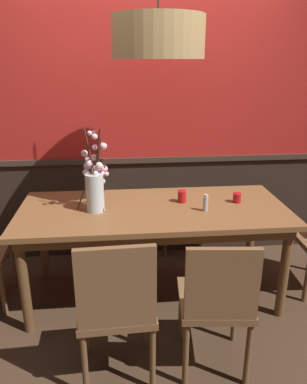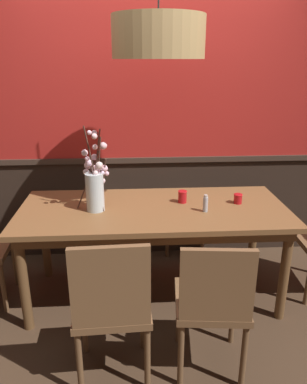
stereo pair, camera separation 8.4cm
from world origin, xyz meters
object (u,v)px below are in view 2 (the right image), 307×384
object	(u,v)px
vase_with_blossoms	(95,186)
condiment_bottle	(205,204)
chair_far_side_left	(118,201)
chair_near_side_left	(112,304)
chair_near_side_right	(213,300)
candle_holder_nearer_edge	(238,199)
dining_table	(154,217)
pendant_lamp	(158,37)
chair_far_side_right	(181,198)
candle_holder_nearer_center	(182,197)

from	to	relation	value
vase_with_blossoms	condiment_bottle	bearing A→B (deg)	-6.35
chair_far_side_left	condiment_bottle	distance (m)	1.23
chair_far_side_left	condiment_bottle	bearing A→B (deg)	-55.38
chair_near_side_left	vase_with_blossoms	xyz separation A→B (m)	(-0.14, 0.83, 0.43)
condiment_bottle	vase_with_blossoms	bearing A→B (deg)	173.65
chair_near_side_right	candle_holder_nearer_edge	xyz separation A→B (m)	(0.37, 0.87, 0.29)
dining_table	pendant_lamp	xyz separation A→B (m)	(0.04, 0.05, 1.28)
vase_with_blossoms	pendant_lamp	size ratio (longest dim) A/B	0.76
chair_near_side_left	vase_with_blossoms	size ratio (longest dim) A/B	1.51
chair_far_side_left	chair_near_side_left	world-z (taller)	chair_near_side_left
vase_with_blossoms	chair_near_side_right	bearing A→B (deg)	-48.53
condiment_bottle	chair_far_side_right	bearing A→B (deg)	92.24
chair_near_side_right	candle_holder_nearer_center	size ratio (longest dim) A/B	9.47
dining_table	condiment_bottle	xyz separation A→B (m)	(0.37, -0.10, 0.14)
chair_near_side_right	vase_with_blossoms	distance (m)	1.17
candle_holder_nearer_edge	vase_with_blossoms	bearing A→B (deg)	-176.87
condiment_bottle	pendant_lamp	xyz separation A→B (m)	(-0.34, 0.15, 1.14)
chair_far_side_right	chair_near_side_right	distance (m)	1.69
chair_far_side_left	candle_holder_nearer_center	distance (m)	0.99
chair_near_side_left	chair_far_side_right	bearing A→B (deg)	69.94
chair_near_side_right	candle_holder_nearer_edge	size ratio (longest dim) A/B	11.94
condiment_bottle	pendant_lamp	distance (m)	1.20
vase_with_blossoms	candle_holder_nearer_edge	size ratio (longest dim) A/B	8.25
chair_near_side_left	candle_holder_nearer_edge	bearing A→B (deg)	43.27
dining_table	chair_near_side_right	world-z (taller)	chair_near_side_right
candle_holder_nearer_edge	chair_far_side_left	bearing A→B (deg)	139.28
chair_near_side_right	candle_holder_nearer_center	distance (m)	0.97
chair_near_side_left	pendant_lamp	xyz separation A→B (m)	(0.32, 0.90, 1.44)
candle_holder_nearer_center	pendant_lamp	size ratio (longest dim) A/B	0.12
chair_near_side_right	candle_holder_nearer_edge	bearing A→B (deg)	66.98
dining_table	chair_far_side_left	size ratio (longest dim) A/B	2.31
chair_far_side_right	chair_far_side_left	bearing A→B (deg)	179.85
chair_far_side_right	chair_near_side_right	size ratio (longest dim) A/B	1.00
chair_far_side_left	candle_holder_nearer_center	world-z (taller)	chair_far_side_left
chair_near_side_left	pendant_lamp	world-z (taller)	pendant_lamp
chair_far_side_left	candle_holder_nearer_center	xyz separation A→B (m)	(0.53, -0.78, 0.32)
candle_holder_nearer_edge	pendant_lamp	distance (m)	1.32
chair_near_side_left	condiment_bottle	size ratio (longest dim) A/B	7.31
chair_far_side_right	chair_near_side_left	size ratio (longest dim) A/B	0.96
candle_holder_nearer_edge	chair_near_side_left	bearing A→B (deg)	-136.73
dining_table	vase_with_blossoms	xyz separation A→B (m)	(-0.43, -0.01, 0.27)
dining_table	chair_near_side_left	size ratio (longest dim) A/B	2.13
chair_far_side_left	chair_near_side_right	xyz separation A→B (m)	(0.59, -1.70, 0.02)
condiment_bottle	pendant_lamp	bearing A→B (deg)	155.97
chair_far_side_right	pendant_lamp	size ratio (longest dim) A/B	1.10
candle_holder_nearer_center	candle_holder_nearer_edge	size ratio (longest dim) A/B	1.26
chair_far_side_left	chair_far_side_right	bearing A→B (deg)	-0.15
candle_holder_nearer_center	chair_far_side_right	bearing A→B (deg)	82.28
dining_table	pendant_lamp	world-z (taller)	pendant_lamp
chair_far_side_left	pendant_lamp	size ratio (longest dim) A/B	1.05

